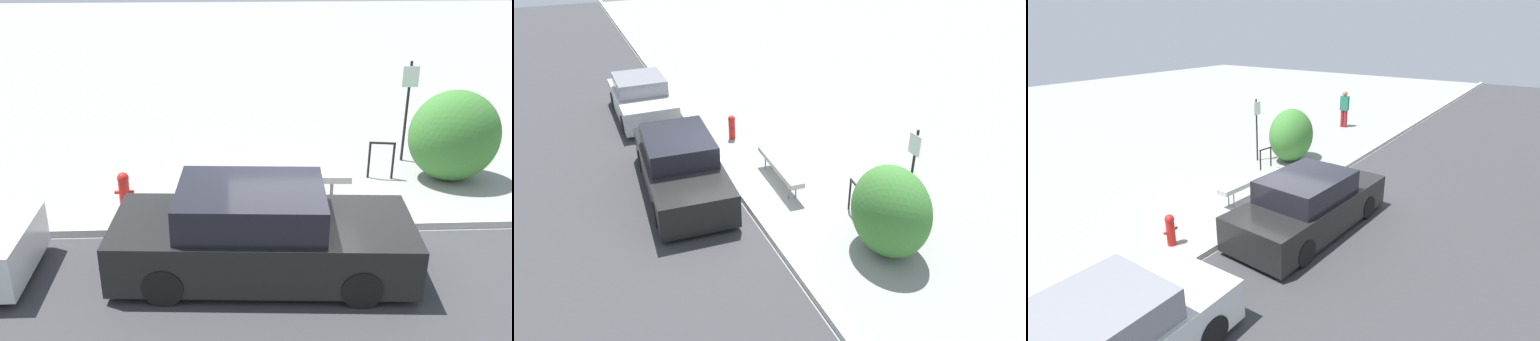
{
  "view_description": "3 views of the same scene",
  "coord_description": "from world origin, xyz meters",
  "views": [
    {
      "loc": [
        -1.16,
        -8.84,
        5.12
      ],
      "look_at": [
        -0.75,
        0.62,
        0.9
      ],
      "focal_mm": 40.0,
      "sensor_mm": 36.0,
      "label": 1
    },
    {
      "loc": [
        10.33,
        -3.6,
        6.53
      ],
      "look_at": [
        0.33,
        0.69,
        0.67
      ],
      "focal_mm": 35.0,
      "sensor_mm": 36.0,
      "label": 2
    },
    {
      "loc": [
        -8.41,
        -5.81,
        4.8
      ],
      "look_at": [
        -0.19,
        -0.14,
        1.14
      ],
      "focal_mm": 28.0,
      "sensor_mm": 36.0,
      "label": 3
    }
  ],
  "objects": [
    {
      "name": "fire_hydrant",
      "position": [
        -3.23,
        0.93,
        0.41
      ],
      "size": [
        0.36,
        0.22,
        0.77
      ],
      "color": "red",
      "rests_on": "ground_plane"
    },
    {
      "name": "bench",
      "position": [
        -0.07,
        1.14,
        0.51
      ],
      "size": [
        2.36,
        0.47,
        0.58
      ],
      "rotation": [
        0.0,
        0.0,
        -0.04
      ],
      "color": "gray",
      "rests_on": "ground_plane"
    },
    {
      "name": "ground_plane",
      "position": [
        0.0,
        0.0,
        0.0
      ],
      "size": [
        60.0,
        60.0,
        0.0
      ],
      "primitive_type": "plane",
      "color": "gray"
    },
    {
      "name": "bike_rack",
      "position": [
        1.97,
        2.13,
        0.5
      ],
      "size": [
        0.55,
        0.13,
        0.83
      ],
      "rotation": [
        0.0,
        0.0,
        -0.15
      ],
      "color": "black",
      "rests_on": "ground_plane"
    },
    {
      "name": "curb",
      "position": [
        0.0,
        0.0,
        0.07
      ],
      "size": [
        60.0,
        0.2,
        0.13
      ],
      "color": "#B7B7B2",
      "rests_on": "ground_plane"
    },
    {
      "name": "shrub_hedge",
      "position": [
        3.43,
        2.04,
        0.97
      ],
      "size": [
        1.89,
        1.48,
        1.94
      ],
      "color": "#3D7A33",
      "rests_on": "ground_plane"
    },
    {
      "name": "parked_car_near",
      "position": [
        -0.77,
        -1.29,
        0.66
      ],
      "size": [
        4.66,
        2.06,
        1.47
      ],
      "rotation": [
        0.0,
        0.0,
        -0.06
      ],
      "color": "black",
      "rests_on": "ground_plane"
    },
    {
      "name": "sign_post",
      "position": [
        2.7,
        3.07,
        1.38
      ],
      "size": [
        0.36,
        0.08,
        2.3
      ],
      "color": "black",
      "rests_on": "ground_plane"
    }
  ]
}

